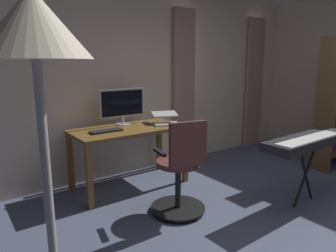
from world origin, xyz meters
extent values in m
cube|color=beige|center=(0.00, -2.64, 1.30)|extent=(5.38, 0.10, 2.59)
cube|color=tan|center=(-2.00, -2.53, 1.13)|extent=(0.39, 0.06, 2.26)
cube|color=tan|center=(-0.37, -2.53, 1.13)|extent=(0.37, 0.06, 2.26)
cube|color=brown|center=(0.77, -2.15, 0.71)|extent=(1.35, 0.67, 0.04)
cube|color=brown|center=(0.13, -1.86, 0.35)|extent=(0.06, 0.06, 0.69)
cube|color=brown|center=(1.41, -1.86, 0.35)|extent=(0.06, 0.06, 0.69)
cube|color=brown|center=(0.13, -2.45, 0.35)|extent=(0.06, 0.06, 0.69)
cube|color=brown|center=(1.41, -2.45, 0.35)|extent=(0.06, 0.06, 0.69)
cylinder|color=black|center=(0.71, -1.27, 0.04)|extent=(0.56, 0.56, 0.02)
sphere|color=black|center=(0.45, -1.22, 0.03)|extent=(0.05, 0.05, 0.05)
sphere|color=black|center=(0.58, -1.50, 0.03)|extent=(0.05, 0.05, 0.05)
sphere|color=black|center=(0.88, -1.46, 0.03)|extent=(0.05, 0.05, 0.05)
sphere|color=black|center=(0.94, -1.17, 0.03)|extent=(0.05, 0.05, 0.05)
sphere|color=black|center=(0.68, -1.02, 0.03)|extent=(0.05, 0.05, 0.05)
cylinder|color=black|center=(0.71, -1.27, 0.27)|extent=(0.06, 0.06, 0.46)
cylinder|color=brown|center=(0.71, -1.27, 0.52)|extent=(0.52, 0.52, 0.05)
cube|color=brown|center=(0.75, -1.08, 0.76)|extent=(0.38, 0.12, 0.43)
cube|color=black|center=(0.90, -1.31, 0.66)|extent=(0.09, 0.24, 0.03)
cube|color=black|center=(0.51, -1.23, 0.66)|extent=(0.09, 0.24, 0.03)
cylinder|color=#B7BCC1|center=(0.74, -2.37, 0.74)|extent=(0.18, 0.18, 0.01)
cylinder|color=#B7BCC1|center=(0.74, -2.37, 0.79)|extent=(0.04, 0.04, 0.09)
cube|color=#B7BCC1|center=(0.74, -2.37, 1.01)|extent=(0.61, 0.03, 0.35)
cube|color=black|center=(0.74, -2.36, 1.01)|extent=(0.56, 0.01, 0.31)
cube|color=#232328|center=(1.09, -2.11, 0.75)|extent=(0.36, 0.13, 0.02)
cube|color=silver|center=(0.29, -2.04, 0.74)|extent=(0.38, 0.31, 0.02)
cube|color=silver|center=(0.26, -2.14, 0.86)|extent=(0.37, 0.31, 0.05)
cube|color=#333338|center=(0.45, -2.28, 0.74)|extent=(0.10, 0.16, 0.01)
cube|color=brown|center=(-1.64, -1.05, 0.92)|extent=(0.04, 0.30, 1.84)
cube|color=brown|center=(-2.03, -1.18, 0.92)|extent=(0.80, 0.04, 1.84)
cube|color=brown|center=(-2.03, -1.05, 0.23)|extent=(0.73, 0.30, 0.04)
cube|color=orange|center=(-1.86, -1.05, 1.28)|extent=(0.04, 0.23, 0.23)
cube|color=purple|center=(-2.04, -1.05, 0.32)|extent=(0.06, 0.24, 0.14)
cube|color=#3A8A5F|center=(-1.94, -1.05, 0.80)|extent=(0.06, 0.25, 0.17)
cylinder|color=black|center=(-0.52, -0.62, 0.33)|extent=(0.37, 0.04, 0.66)
cylinder|color=black|center=(-0.52, -0.62, 0.33)|extent=(0.37, 0.04, 0.66)
cube|color=#232328|center=(-0.52, -0.62, 0.70)|extent=(1.25, 0.34, 0.09)
cube|color=white|center=(-0.52, -0.56, 0.75)|extent=(1.15, 0.20, 0.01)
cone|color=beige|center=(2.26, 0.00, 1.62)|extent=(0.34, 0.34, 0.21)
camera|label=1|loc=(2.49, 1.00, 1.50)|focal=32.53mm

